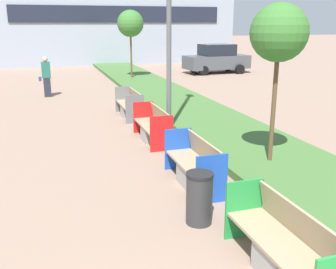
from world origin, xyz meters
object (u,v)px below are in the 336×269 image
Objects in this scene: litter_bin at (199,198)px; sapling_tree_near at (279,34)px; parked_car_distant at (217,59)px; bench_blue_frame at (194,167)px; bench_grey_frame at (130,107)px; sapling_tree_far at (130,24)px; pedestrian_walking at (46,76)px; bench_green_frame at (284,250)px; bench_red_frame at (153,128)px.

litter_bin is 0.24× the size of sapling_tree_near.
parked_car_distant is at bearing 64.94° from litter_bin.
bench_blue_frame is 1.01× the size of bench_grey_frame.
litter_bin is at bearing -120.04° from parked_car_distant.
sapling_tree_far is 0.90× the size of parked_car_distant.
sapling_tree_near is 0.93× the size of sapling_tree_far.
pedestrian_walking is (-4.71, -3.88, -2.23)m from sapling_tree_far.
bench_green_frame is 1.06× the size of bench_red_frame.
sapling_tree_near is (2.53, 1.94, 2.55)m from litter_bin.
pedestrian_walking reaches higher than bench_grey_frame.
sapling_tree_near is (2.00, -5.88, 2.63)m from bench_grey_frame.
bench_red_frame is 15.81m from parked_car_distant.
parked_car_distant reaches higher than pedestrian_walking.
sapling_tree_far reaches higher than bench_green_frame.
pedestrian_walking is at bearing 100.63° from bench_green_frame.
pedestrian_walking reaches higher than bench_red_frame.
pedestrian_walking is at bearing -157.53° from parked_car_distant.
bench_green_frame is 9.46m from bench_grey_frame.
bench_green_frame is at bearing -96.25° from sapling_tree_far.
pedestrian_walking is (-2.70, 11.20, 0.55)m from bench_blue_frame.
litter_bin is at bearing -93.83° from bench_grey_frame.
litter_bin is (-0.52, -7.82, 0.08)m from bench_grey_frame.
parked_car_distant is at bearing 15.77° from sapling_tree_far.
sapling_tree_far reaches higher than bench_grey_frame.
sapling_tree_near is 14.70m from sapling_tree_far.
bench_red_frame is at bearing -125.64° from parked_car_distant.
pedestrian_walking is (-2.70, 4.94, 0.55)m from bench_grey_frame.
bench_blue_frame is 0.50× the size of sapling_tree_far.
bench_red_frame is at bearing 83.71° from litter_bin.
parked_car_distant is (8.58, 18.35, 0.47)m from litter_bin.
bench_green_frame and bench_blue_frame have the same top height.
pedestrian_walking is at bearing 118.66° from bench_grey_frame.
bench_green_frame is at bearing -89.99° from bench_red_frame.
bench_green_frame is at bearing -72.23° from litter_bin.
bench_red_frame is at bearing 125.36° from sapling_tree_near.
parked_car_distant is (6.06, 1.71, -2.23)m from sapling_tree_far.
pedestrian_walking is 0.41× the size of parked_car_distant.
sapling_tree_near is at bearing -90.00° from sapling_tree_far.
bench_red_frame reaches higher than litter_bin.
sapling_tree_near reaches higher than parked_car_distant.
bench_blue_frame is 18.63m from parked_car_distant.
pedestrian_walking is (-2.70, 8.00, 0.55)m from bench_red_frame.
sapling_tree_far is at bearing 83.75° from bench_green_frame.
sapling_tree_near reaches higher than litter_bin.
sapling_tree_far is (-0.00, 14.70, 0.15)m from sapling_tree_near.
parked_car_distant reaches higher than bench_blue_frame.
sapling_tree_near reaches higher than bench_green_frame.
pedestrian_walking is at bearing 108.66° from bench_red_frame.
sapling_tree_near is (2.00, 3.58, 2.63)m from bench_green_frame.
litter_bin is 17.05m from sapling_tree_far.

